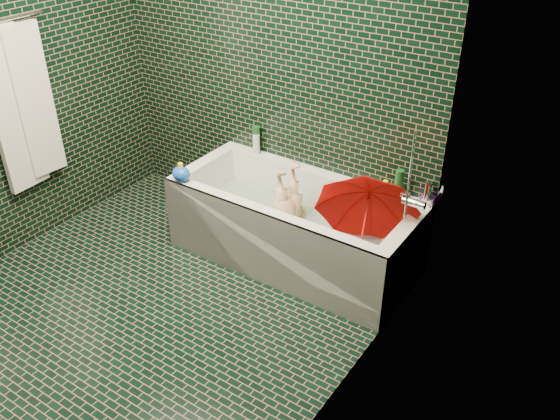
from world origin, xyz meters
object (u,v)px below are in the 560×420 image
Objects in this scene: rubber_duck at (382,185)px; bath_toy at (181,173)px; child at (290,220)px; bathtub at (293,233)px; umbrella at (364,223)px.

bath_toy reaches higher than rubber_duck.
child is at bearing 6.34° from bath_toy.
bathtub is 0.70m from rubber_duck.
bathtub is at bearing 4.91° from bath_toy.
child is (-0.04, 0.01, 0.10)m from bathtub.
bath_toy is (-1.21, -0.65, 0.02)m from rubber_duck.
child is 7.19× the size of rubber_duck.
rubber_duck is at bearing 10.17° from bath_toy.
umbrella is 5.66× the size of rubber_duck.
bath_toy is (-0.73, -0.31, 0.40)m from bathtub.
bathtub is 0.88m from bath_toy.
child is 0.68m from rubber_duck.
rubber_duck is at bearing 92.97° from umbrella.
rubber_duck is at bearing 134.32° from child.
child is at bearing 170.99° from bathtub.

